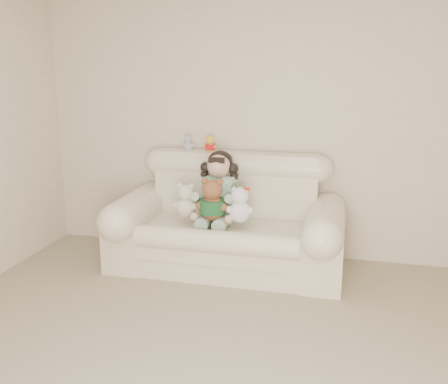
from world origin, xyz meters
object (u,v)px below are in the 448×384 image
at_px(sofa, 227,215).
at_px(cream_teddy, 186,197).
at_px(brown_teddy, 212,196).
at_px(white_cat, 240,201).
at_px(seated_child, 219,186).

relative_size(sofa, cream_teddy, 5.73).
relative_size(brown_teddy, white_cat, 1.17).
relative_size(seated_child, white_cat, 1.75).
bearing_deg(brown_teddy, seated_child, 106.34).
distance_m(white_cat, cream_teddy, 0.51).
height_order(brown_teddy, cream_teddy, brown_teddy).
height_order(seated_child, brown_teddy, seated_child).
xyz_separation_m(seated_child, cream_teddy, (-0.26, -0.19, -0.07)).
bearing_deg(cream_teddy, white_cat, -28.78).
xyz_separation_m(brown_teddy, cream_teddy, (-0.26, 0.04, -0.04)).
height_order(sofa, brown_teddy, sofa).
distance_m(sofa, brown_teddy, 0.27).
relative_size(white_cat, cream_teddy, 1.04).
relative_size(sofa, seated_child, 3.13).
bearing_deg(brown_teddy, white_cat, 17.86).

